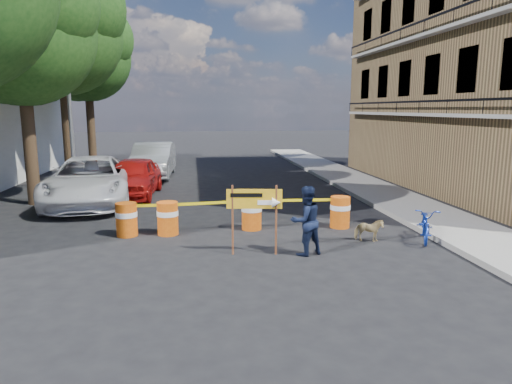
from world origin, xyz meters
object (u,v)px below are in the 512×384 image
object	(u,v)px
dog	(369,230)
pedestrian	(306,221)
barrel_mid_left	(168,218)
detour_sign	(261,205)
barrel_far_left	(127,219)
bicycle	(427,208)
barrel_far_right	(340,211)
sedan_red	(133,177)
suv_white	(90,181)
sedan_silver	(153,160)
barrel_mid_right	(252,213)

from	to	relation	value
dog	pedestrian	bearing A→B (deg)	132.10
barrel_mid_left	pedestrian	world-z (taller)	pedestrian
barrel_mid_left	detour_sign	xyz separation A→B (m)	(2.25, -2.06, 0.73)
barrel_far_left	bicycle	xyz separation A→B (m)	(7.74, -1.50, 0.38)
barrel_far_right	detour_sign	size ratio (longest dim) A/B	0.54
sedan_red	suv_white	bearing A→B (deg)	-133.14
barrel_far_right	detour_sign	xyz separation A→B (m)	(-2.62, -2.16, 0.73)
pedestrian	sedan_silver	xyz separation A→B (m)	(-4.53, 13.05, 0.04)
barrel_mid_right	sedan_red	size ratio (longest dim) A/B	0.20
dog	sedan_red	size ratio (longest dim) A/B	0.16
suv_white	barrel_far_left	bearing A→B (deg)	-72.14
bicycle	sedan_red	size ratio (longest dim) A/B	0.38
suv_white	dog	bearing A→B (deg)	-40.78
sedan_red	barrel_mid_left	bearing A→B (deg)	-70.47
sedan_silver	barrel_far_right	bearing A→B (deg)	-57.96
dog	bicycle	bearing A→B (deg)	-74.62
suv_white	sedan_silver	bearing A→B (deg)	70.37
barrel_mid_left	detour_sign	bearing A→B (deg)	-42.51
bicycle	sedan_red	bearing A→B (deg)	163.48
pedestrian	sedan_red	size ratio (longest dim) A/B	0.37
detour_sign	sedan_red	size ratio (longest dim) A/B	0.37
barrel_mid_left	bicycle	distance (m)	6.82
barrel_mid_left	suv_white	distance (m)	5.43
barrel_far_right	sedan_red	bearing A→B (deg)	138.69
barrel_far_left	bicycle	distance (m)	7.89
barrel_far_left	sedan_red	distance (m)	5.80
barrel_far_left	sedan_red	xyz separation A→B (m)	(-0.52, 5.77, 0.29)
pedestrian	dog	xyz separation A→B (m)	(1.87, 0.81, -0.51)
bicycle	barrel_mid_right	bearing A→B (deg)	-176.75
sedan_silver	detour_sign	bearing A→B (deg)	-72.46
pedestrian	suv_white	size ratio (longest dim) A/B	0.27
suv_white	barrel_mid_right	bearing A→B (deg)	-43.79
bicycle	suv_white	world-z (taller)	bicycle
dog	barrel_mid_left	bearing A→B (deg)	93.57
barrel_mid_left	sedan_silver	size ratio (longest dim) A/B	0.17
sedan_red	barrel_far_left	bearing A→B (deg)	-80.81
barrel_mid_right	barrel_far_right	xyz separation A→B (m)	(2.55, -0.13, 0.00)
barrel_mid_left	barrel_far_left	bearing A→B (deg)	178.83
bicycle	dog	distance (m)	1.60
barrel_mid_left	barrel_far_right	world-z (taller)	same
barrel_far_left	barrel_far_right	world-z (taller)	same
suv_white	sedan_red	distance (m)	1.83
dog	barrel_far_right	bearing A→B (deg)	29.20
sedan_red	sedan_silver	world-z (taller)	sedan_silver
detour_sign	dog	xyz separation A→B (m)	(2.90, 0.67, -0.90)
barrel_far_left	suv_white	xyz separation A→B (m)	(-1.86, 4.53, 0.37)
detour_sign	barrel_far_left	bearing A→B (deg)	156.11
sedan_silver	barrel_mid_right	bearing A→B (deg)	-69.01
suv_white	sedan_silver	xyz separation A→B (m)	(1.70, 6.30, 0.02)
pedestrian	sedan_red	world-z (taller)	pedestrian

